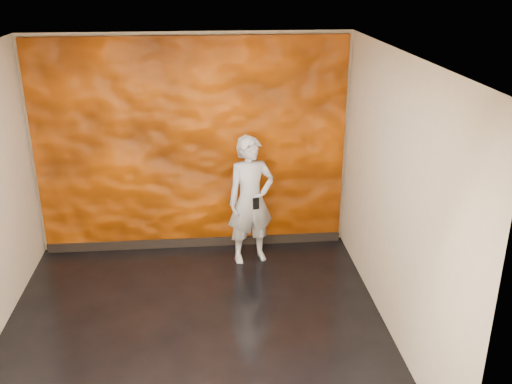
# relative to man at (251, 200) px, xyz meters

# --- Properties ---
(room) EXTENTS (4.02, 4.02, 2.81)m
(room) POSITION_rel_man_xyz_m (-0.70, -1.49, 0.58)
(room) COLOR black
(room) RESTS_ON ground
(feature_wall) EXTENTS (3.90, 0.06, 2.75)m
(feature_wall) POSITION_rel_man_xyz_m (-0.70, 0.47, 0.56)
(feature_wall) COLOR #C34B00
(feature_wall) RESTS_ON ground
(baseboard) EXTENTS (3.90, 0.04, 0.12)m
(baseboard) POSITION_rel_man_xyz_m (-0.70, 0.43, -0.76)
(baseboard) COLOR black
(baseboard) RESTS_ON ground
(man) EXTENTS (0.67, 0.52, 1.64)m
(man) POSITION_rel_man_xyz_m (0.00, 0.00, 0.00)
(man) COLOR #8E939D
(man) RESTS_ON ground
(phone) EXTENTS (0.08, 0.03, 0.15)m
(phone) POSITION_rel_man_xyz_m (0.04, -0.22, 0.05)
(phone) COLOR black
(phone) RESTS_ON man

